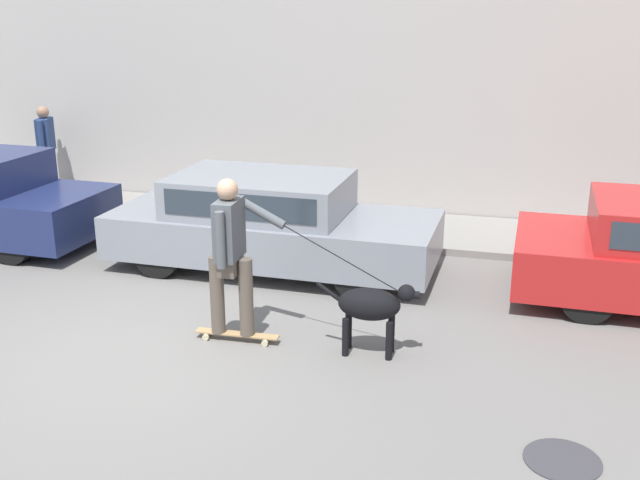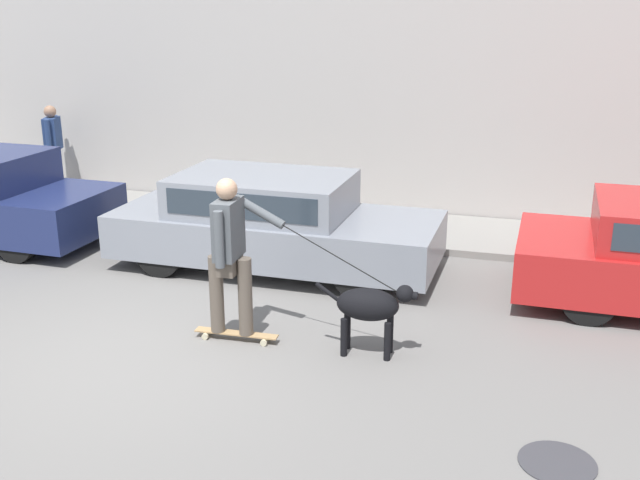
{
  "view_description": "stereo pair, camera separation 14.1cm",
  "coord_description": "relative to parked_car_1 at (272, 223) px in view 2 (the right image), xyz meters",
  "views": [
    {
      "loc": [
        3.58,
        -6.11,
        3.45
      ],
      "look_at": [
        1.51,
        1.46,
        0.95
      ],
      "focal_mm": 42.0,
      "sensor_mm": 36.0,
      "label": 1
    },
    {
      "loc": [
        3.72,
        -6.07,
        3.45
      ],
      "look_at": [
        1.51,
        1.46,
        0.95
      ],
      "focal_mm": 42.0,
      "sensor_mm": 36.0,
      "label": 2
    }
  ],
  "objects": [
    {
      "name": "manhole_cover",
      "position": [
        3.68,
        -3.66,
        -0.62
      ],
      "size": [
        0.61,
        0.61,
        0.01
      ],
      "color": "#38383D",
      "rests_on": "ground_plane"
    },
    {
      "name": "back_wall",
      "position": [
        -0.41,
        3.15,
        2.17
      ],
      "size": [
        32.0,
        0.3,
        5.59
      ],
      "color": "#B2ADA8",
      "rests_on": "ground_plane"
    },
    {
      "name": "parked_car_1",
      "position": [
        0.0,
        0.0,
        0.0
      ],
      "size": [
        4.37,
        1.77,
        1.28
      ],
      "rotation": [
        0.0,
        0.0,
        -0.02
      ],
      "color": "black",
      "rests_on": "ground_plane"
    },
    {
      "name": "skateboarder",
      "position": [
        0.37,
        -2.28,
        0.38
      ],
      "size": [
        2.25,
        0.62,
        1.77
      ],
      "rotation": [
        0.0,
        0.0,
        0.04
      ],
      "color": "beige",
      "rests_on": "ground_plane"
    },
    {
      "name": "dog",
      "position": [
        1.84,
        -2.21,
        -0.1
      ],
      "size": [
        1.05,
        0.37,
        0.79
      ],
      "rotation": [
        0.0,
        0.0,
        0.06
      ],
      "color": "black",
      "rests_on": "ground_plane"
    },
    {
      "name": "pedestrian_with_bag",
      "position": [
        -5.08,
        2.47,
        0.35
      ],
      "size": [
        0.37,
        0.71,
        1.59
      ],
      "rotation": [
        0.0,
        0.0,
        3.49
      ],
      "color": "#3D4760",
      "rests_on": "sidewalk_curb"
    },
    {
      "name": "sidewalk_curb",
      "position": [
        -0.41,
        2.05,
        -0.57
      ],
      "size": [
        30.0,
        1.85,
        0.11
      ],
      "color": "gray",
      "rests_on": "ground_plane"
    },
    {
      "name": "ground_plane",
      "position": [
        -0.41,
        -2.97,
        -0.63
      ],
      "size": [
        36.0,
        36.0,
        0.0
      ],
      "primitive_type": "plane",
      "color": "slate"
    }
  ]
}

